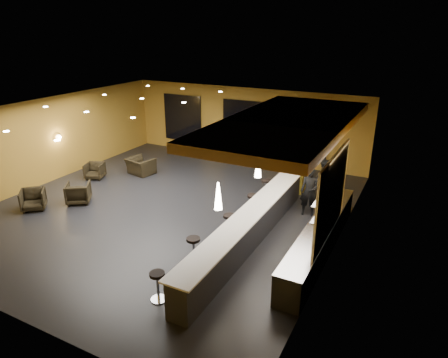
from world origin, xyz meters
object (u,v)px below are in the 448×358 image
at_px(bar_stool_3, 253,202).
at_px(bar_counter, 250,229).
at_px(bar_stool_4, 266,187).
at_px(staff_b, 325,185).
at_px(staff_a, 310,191).
at_px(armchair_d, 141,166).
at_px(pendant_1, 258,166).
at_px(staff_c, 331,188).
at_px(bar_stool_0, 158,283).
at_px(pendant_0, 218,196).
at_px(column, 299,149).
at_px(bar_stool_2, 229,223).
at_px(armchair_c, 95,171).
at_px(pendant_2, 286,145).
at_px(armchair_a, 33,199).
at_px(armchair_b, 78,193).
at_px(prep_counter, 320,239).
at_px(bar_stool_1, 193,247).

bearing_deg(bar_stool_3, bar_counter, -69.00).
xyz_separation_m(bar_stool_3, bar_stool_4, (-0.14, 1.59, -0.01)).
bearing_deg(staff_b, bar_stool_4, -163.87).
distance_m(staff_a, armchair_d, 7.87).
bearing_deg(pendant_1, staff_b, 65.08).
relative_size(staff_c, bar_stool_0, 2.26).
height_order(pendant_0, staff_a, pendant_0).
bearing_deg(column, bar_stool_2, -99.13).
bearing_deg(armchair_d, column, -158.62).
bearing_deg(armchair_c, bar_counter, -35.43).
bearing_deg(bar_stool_2, bar_counter, -5.09).
relative_size(pendant_0, bar_stool_3, 0.90).
distance_m(pendant_1, pendant_2, 2.50).
bearing_deg(staff_a, pendant_1, -125.40).
bearing_deg(pendant_2, bar_counter, -90.00).
bearing_deg(staff_b, staff_c, 13.46).
bearing_deg(pendant_2, armchair_c, -173.14).
bearing_deg(pendant_0, armchair_a, 175.24).
distance_m(bar_counter, column, 4.77).
bearing_deg(armchair_d, armchair_b, 99.45).
bearing_deg(armchair_b, pendant_0, 129.18).
bearing_deg(bar_stool_0, pendant_0, 59.67).
height_order(column, armchair_c, column).
bearing_deg(armchair_c, prep_counter, -30.09).
bearing_deg(prep_counter, bar_stool_4, 134.41).
xyz_separation_m(pendant_2, armchair_c, (-8.21, -0.99, -2.01)).
bearing_deg(bar_stool_1, bar_stool_2, 83.13).
xyz_separation_m(bar_counter, staff_c, (1.60, 3.46, 0.37)).
distance_m(armchair_a, armchair_c, 3.37).
relative_size(bar_counter, column, 2.29).
xyz_separation_m(column, staff_c, (1.60, -1.14, -0.88)).
distance_m(column, pendant_0, 6.63).
distance_m(pendant_1, staff_b, 3.56).
relative_size(pendant_2, bar_stool_3, 0.90).
bearing_deg(pendant_0, bar_stool_1, 162.71).
xyz_separation_m(bar_stool_1, bar_stool_2, (0.21, 1.77, -0.02)).
distance_m(prep_counter, staff_c, 3.02).
bearing_deg(armchair_a, bar_stool_0, -60.48).
distance_m(pendant_2, staff_b, 2.04).
distance_m(pendant_0, pendant_1, 2.50).
distance_m(bar_counter, armchair_d, 7.60).
height_order(column, armchair_a, column).
bearing_deg(armchair_c, staff_b, -13.08).
bearing_deg(bar_stool_0, armchair_a, 163.16).
xyz_separation_m(pendant_2, armchair_b, (-6.92, -3.16, -1.96)).
xyz_separation_m(pendant_2, armchair_d, (-6.81, 0.38, -1.99)).
xyz_separation_m(armchair_b, bar_stool_0, (6.06, -3.31, 0.11)).
xyz_separation_m(column, armchair_b, (-6.92, -4.76, -1.36)).
bearing_deg(bar_stool_2, pendant_0, -70.57).
relative_size(bar_stool_0, bar_stool_1, 0.97).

